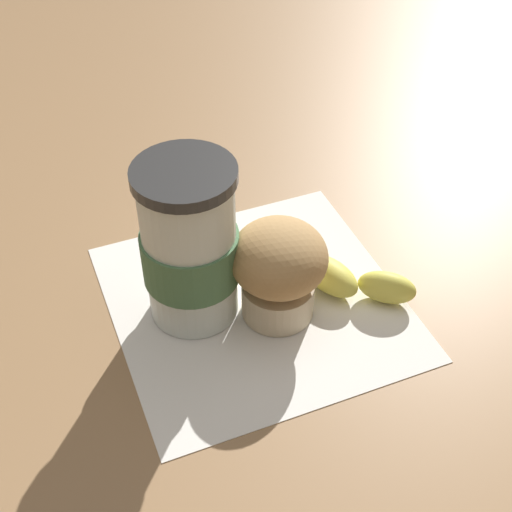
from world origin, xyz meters
TOP-DOWN VIEW (x-y plane):
  - ground_plane at (0.00, 0.00)m, footprint 3.00×3.00m
  - paper_napkin at (0.00, 0.00)m, footprint 0.28×0.28m
  - coffee_cup at (-0.05, 0.02)m, footprint 0.08×0.08m
  - muffin at (0.01, -0.02)m, footprint 0.08×0.08m
  - banana at (0.07, -0.01)m, footprint 0.09×0.14m

SIDE VIEW (x-z plane):
  - ground_plane at x=0.00m, z-range 0.00..0.00m
  - paper_napkin at x=0.00m, z-range 0.00..0.00m
  - banana at x=0.07m, z-range 0.00..0.03m
  - muffin at x=0.01m, z-range 0.01..0.10m
  - coffee_cup at x=-0.05m, z-range 0.00..0.15m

